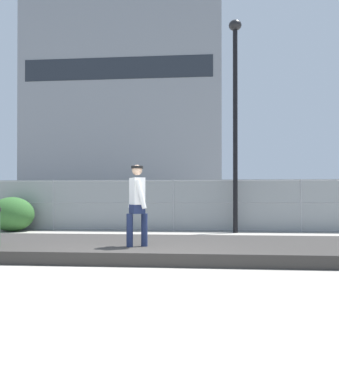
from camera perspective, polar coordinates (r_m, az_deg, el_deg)
name	(u,v)px	position (r m, az deg, el deg)	size (l,w,h in m)	color
ground_plane	(134,271)	(7.24, -4.85, -10.64)	(120.00, 120.00, 0.00)	#9E998E
gravel_berm	(151,248)	(9.30, -2.49, -7.61)	(10.42, 3.61, 0.25)	#33302D
skateboard	(137,256)	(8.50, -4.45, -8.74)	(0.80, 0.55, 0.07)	#2D608C
skater	(137,204)	(8.41, -4.45, -1.59)	(0.68, 0.62, 1.83)	black
chain_fence	(174,205)	(15.00, 0.56, -1.82)	(17.95, 0.06, 1.85)	gray
street_lamp	(235,102)	(14.86, 8.97, 12.10)	(0.44, 0.44, 7.34)	black
parked_car_near	(122,206)	(17.86, -6.57, -1.91)	(4.54, 2.23, 1.66)	black
library_building	(130,109)	(56.62, -5.40, 11.18)	(23.65, 15.84, 25.49)	slate
shrub_left	(12,214)	(15.94, -20.71, -2.85)	(1.59, 1.30, 1.23)	#2D5B28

